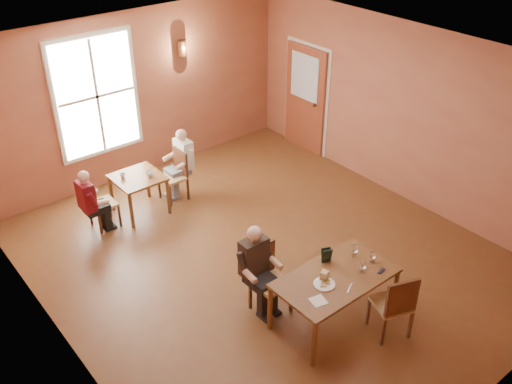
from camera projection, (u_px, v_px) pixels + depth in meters
ground at (264, 257)px, 8.56m from camera, size 6.00×7.00×0.01m
wall_back at (139, 95)px, 10.10m from camera, size 6.00×0.04×3.00m
wall_front at (499, 307)px, 5.47m from camera, size 6.00×0.04×3.00m
wall_left at (53, 255)px, 6.17m from camera, size 0.04×7.00×3.00m
wall_right at (404, 114)px, 9.40m from camera, size 0.04×7.00×3.00m
ceiling at (266, 63)px, 7.00m from camera, size 6.00×7.00×0.04m
window at (97, 96)px, 9.53m from camera, size 1.36×0.10×1.96m
door at (305, 99)px, 11.13m from camera, size 0.12×1.04×2.10m
wall_sconce at (182, 48)px, 10.16m from camera, size 0.16×0.16×0.28m
main_table at (334, 298)px, 7.25m from camera, size 1.54×0.86×0.72m
chair_diner_main at (271, 282)px, 7.35m from camera, size 0.42×0.42×0.95m
diner_main at (273, 275)px, 7.26m from camera, size 0.48×0.48×1.21m
chair_empty at (391, 302)px, 7.02m from camera, size 0.54×0.54×0.95m
plate_food at (324, 284)px, 6.92m from camera, size 0.35×0.35×0.03m
sandwich at (324, 276)px, 6.98m from camera, size 0.12×0.11×0.11m
goblet_a at (355, 250)px, 7.36m from camera, size 0.10×0.10×0.19m
goblet_b at (373, 257)px, 7.26m from camera, size 0.08×0.08×0.18m
goblet_c at (363, 266)px, 7.09m from camera, size 0.08×0.08×0.18m
menu_stand at (327, 255)px, 7.26m from camera, size 0.14×0.11×0.21m
knife at (350, 287)px, 6.88m from camera, size 0.19×0.11×0.00m
napkin at (318, 301)px, 6.68m from camera, size 0.21×0.21×0.01m
sunglasses at (381, 271)px, 7.14m from camera, size 0.13×0.06×0.02m
second_table at (140, 194)px, 9.46m from camera, size 0.77×0.77×0.68m
chair_diner_white at (173, 176)px, 9.75m from camera, size 0.40×0.40×0.89m
diner_white at (173, 169)px, 9.70m from camera, size 0.47×0.47×1.17m
chair_diner_maroon at (103, 203)px, 9.06m from camera, size 0.38×0.38×0.86m
diner_maroon at (100, 197)px, 8.98m from camera, size 0.44×0.44×1.09m
cup_a at (150, 174)px, 9.27m from camera, size 0.13×0.13×0.08m
cup_b at (122, 176)px, 9.22m from camera, size 0.10×0.10×0.08m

